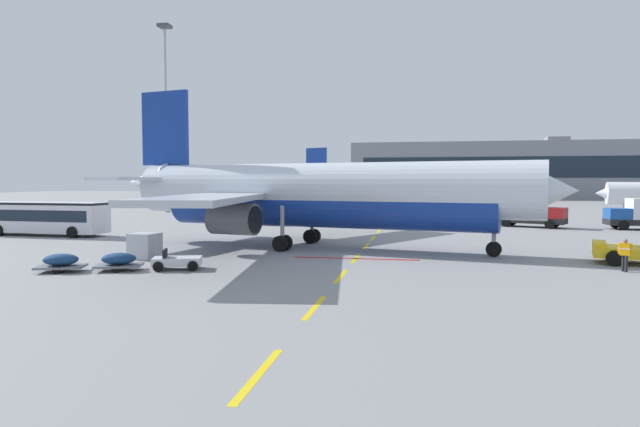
{
  "coord_description": "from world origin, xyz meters",
  "views": [
    {
      "loc": [
        21.96,
        -11.47,
        4.86
      ],
      "look_at": [
        14.82,
        26.77,
        2.53
      ],
      "focal_mm": 30.21,
      "sensor_mm": 36.0,
      "label": 1
    }
  ],
  "objects_px": {
    "apron_shuttle_bus": "(43,216)",
    "baggage_train": "(119,261)",
    "apron_light_mast_near": "(166,99)",
    "uld_cargo_container": "(145,246)",
    "ground_power_truck": "(528,212)",
    "airliner_foreground": "(316,194)",
    "airliner_mid_left": "(261,191)",
    "ground_crew_worker": "(625,253)",
    "fuel_service_truck": "(270,209)"
  },
  "relations": [
    {
      "from": "airliner_mid_left",
      "to": "apron_light_mast_near",
      "type": "relative_size",
      "value": 0.95
    },
    {
      "from": "apron_light_mast_near",
      "to": "baggage_train",
      "type": "bearing_deg",
      "value": -66.16
    },
    {
      "from": "apron_shuttle_bus",
      "to": "baggage_train",
      "type": "height_order",
      "value": "apron_shuttle_bus"
    },
    {
      "from": "airliner_mid_left",
      "to": "baggage_train",
      "type": "bearing_deg",
      "value": -80.55
    },
    {
      "from": "airliner_foreground",
      "to": "apron_light_mast_near",
      "type": "height_order",
      "value": "apron_light_mast_near"
    },
    {
      "from": "uld_cargo_container",
      "to": "apron_light_mast_near",
      "type": "relative_size",
      "value": 0.06
    },
    {
      "from": "apron_light_mast_near",
      "to": "airliner_foreground",
      "type": "bearing_deg",
      "value": -51.84
    },
    {
      "from": "fuel_service_truck",
      "to": "apron_shuttle_bus",
      "type": "bearing_deg",
      "value": -133.33
    },
    {
      "from": "fuel_service_truck",
      "to": "ground_crew_worker",
      "type": "bearing_deg",
      "value": -45.92
    },
    {
      "from": "apron_shuttle_bus",
      "to": "baggage_train",
      "type": "distance_m",
      "value": 23.75
    },
    {
      "from": "fuel_service_truck",
      "to": "ground_power_truck",
      "type": "bearing_deg",
      "value": 0.59
    },
    {
      "from": "ground_power_truck",
      "to": "baggage_train",
      "type": "bearing_deg",
      "value": -129.05
    },
    {
      "from": "fuel_service_truck",
      "to": "ground_crew_worker",
      "type": "xyz_separation_m",
      "value": [
        27.93,
        -28.84,
        -0.62
      ]
    },
    {
      "from": "apron_shuttle_bus",
      "to": "uld_cargo_container",
      "type": "distance_m",
      "value": 20.08
    },
    {
      "from": "apron_shuttle_bus",
      "to": "fuel_service_truck",
      "type": "relative_size",
      "value": 1.69
    },
    {
      "from": "apron_shuttle_bus",
      "to": "fuel_service_truck",
      "type": "xyz_separation_m",
      "value": [
        16.26,
        17.23,
        -0.1
      ]
    },
    {
      "from": "baggage_train",
      "to": "ground_crew_worker",
      "type": "bearing_deg",
      "value": 9.85
    },
    {
      "from": "ground_power_truck",
      "to": "ground_crew_worker",
      "type": "distance_m",
      "value": 29.15
    },
    {
      "from": "airliner_mid_left",
      "to": "uld_cargo_container",
      "type": "distance_m",
      "value": 54.73
    },
    {
      "from": "baggage_train",
      "to": "apron_light_mast_near",
      "type": "height_order",
      "value": "apron_light_mast_near"
    },
    {
      "from": "airliner_mid_left",
      "to": "airliner_foreground",
      "type": "bearing_deg",
      "value": -68.55
    },
    {
      "from": "airliner_mid_left",
      "to": "uld_cargo_container",
      "type": "height_order",
      "value": "airliner_mid_left"
    },
    {
      "from": "airliner_foreground",
      "to": "airliner_mid_left",
      "type": "bearing_deg",
      "value": 111.45
    },
    {
      "from": "airliner_mid_left",
      "to": "baggage_train",
      "type": "xyz_separation_m",
      "value": [
        9.74,
        -58.52,
        -2.7
      ]
    },
    {
      "from": "apron_shuttle_bus",
      "to": "baggage_train",
      "type": "relative_size",
      "value": 1.41
    },
    {
      "from": "airliner_mid_left",
      "to": "apron_light_mast_near",
      "type": "xyz_separation_m",
      "value": [
        -13.33,
        -6.32,
        14.53
      ]
    },
    {
      "from": "apron_light_mast_near",
      "to": "airliner_mid_left",
      "type": "bearing_deg",
      "value": 25.36
    },
    {
      "from": "ground_power_truck",
      "to": "apron_light_mast_near",
      "type": "relative_size",
      "value": 0.25
    },
    {
      "from": "fuel_service_truck",
      "to": "ground_power_truck",
      "type": "distance_m",
      "value": 28.42
    },
    {
      "from": "airliner_foreground",
      "to": "apron_shuttle_bus",
      "type": "height_order",
      "value": "airliner_foreground"
    },
    {
      "from": "airliner_mid_left",
      "to": "ground_crew_worker",
      "type": "relative_size",
      "value": 15.49
    },
    {
      "from": "airliner_mid_left",
      "to": "ground_crew_worker",
      "type": "height_order",
      "value": "airliner_mid_left"
    },
    {
      "from": "ground_power_truck",
      "to": "uld_cargo_container",
      "type": "distance_m",
      "value": 40.8
    },
    {
      "from": "ground_crew_worker",
      "to": "ground_power_truck",
      "type": "bearing_deg",
      "value": 89.03
    },
    {
      "from": "fuel_service_truck",
      "to": "baggage_train",
      "type": "relative_size",
      "value": 0.83
    },
    {
      "from": "apron_light_mast_near",
      "to": "uld_cargo_container",
      "type": "bearing_deg",
      "value": -65.13
    },
    {
      "from": "baggage_train",
      "to": "ground_power_truck",
      "type": "bearing_deg",
      "value": 50.95
    },
    {
      "from": "airliner_mid_left",
      "to": "uld_cargo_container",
      "type": "xyz_separation_m",
      "value": [
        8.76,
        -53.97,
        -2.43
      ]
    },
    {
      "from": "ground_power_truck",
      "to": "airliner_foreground",
      "type": "bearing_deg",
      "value": -130.8
    },
    {
      "from": "fuel_service_truck",
      "to": "uld_cargo_container",
      "type": "distance_m",
      "value": 28.98
    },
    {
      "from": "airliner_foreground",
      "to": "uld_cargo_container",
      "type": "bearing_deg",
      "value": -142.19
    },
    {
      "from": "baggage_train",
      "to": "uld_cargo_container",
      "type": "relative_size",
      "value": 4.84
    },
    {
      "from": "baggage_train",
      "to": "ground_crew_worker",
      "type": "relative_size",
      "value": 4.85
    },
    {
      "from": "ground_power_truck",
      "to": "uld_cargo_container",
      "type": "height_order",
      "value": "ground_power_truck"
    },
    {
      "from": "fuel_service_truck",
      "to": "baggage_train",
      "type": "bearing_deg",
      "value": -88.31
    },
    {
      "from": "ground_power_truck",
      "to": "apron_light_mast_near",
      "type": "bearing_deg",
      "value": 159.99
    },
    {
      "from": "fuel_service_truck",
      "to": "baggage_train",
      "type": "height_order",
      "value": "fuel_service_truck"
    },
    {
      "from": "airliner_mid_left",
      "to": "fuel_service_truck",
      "type": "bearing_deg",
      "value": -70.71
    },
    {
      "from": "apron_shuttle_bus",
      "to": "fuel_service_truck",
      "type": "distance_m",
      "value": 23.69
    },
    {
      "from": "apron_shuttle_bus",
      "to": "apron_light_mast_near",
      "type": "height_order",
      "value": "apron_light_mast_near"
    }
  ]
}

